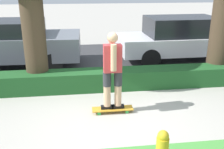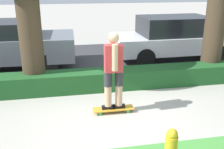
# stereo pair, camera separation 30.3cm
# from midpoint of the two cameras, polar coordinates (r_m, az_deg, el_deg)

# --- Properties ---
(ground_plane) EXTENTS (60.00, 60.00, 0.00)m
(ground_plane) POSITION_cam_midpoint_polar(r_m,az_deg,el_deg) (5.36, -0.23, -9.49)
(ground_plane) COLOR #ADA89E
(street_asphalt) EXTENTS (13.15, 5.00, 0.01)m
(street_asphalt) POSITION_cam_midpoint_polar(r_m,az_deg,el_deg) (9.23, -4.96, 3.08)
(street_asphalt) COLOR #38383A
(street_asphalt) RESTS_ON ground_plane
(hedge_row) EXTENTS (13.15, 0.60, 0.49)m
(hedge_row) POSITION_cam_midpoint_polar(r_m,az_deg,el_deg) (6.70, -2.71, -1.10)
(hedge_row) COLOR #1E5123
(hedge_row) RESTS_ON ground_plane
(skateboard) EXTENTS (0.86, 0.24, 0.09)m
(skateboard) POSITION_cam_midpoint_polar(r_m,az_deg,el_deg) (5.56, -1.26, -7.52)
(skateboard) COLOR gold
(skateboard) RESTS_ON ground_plane
(skater_person) EXTENTS (0.49, 0.41, 1.61)m
(skater_person) POSITION_cam_midpoint_polar(r_m,az_deg,el_deg) (5.22, -1.33, 1.05)
(skater_person) COLOR black
(skater_person) RESTS_ON skateboard
(parked_car_front) EXTENTS (4.39, 2.01, 1.47)m
(parked_car_front) POSITION_cam_midpoint_polar(r_m,az_deg,el_deg) (8.96, -23.56, 6.11)
(parked_car_front) COLOR slate
(parked_car_front) RESTS_ON ground_plane
(parked_car_middle) EXTENTS (4.55, 1.84, 1.49)m
(parked_car_middle) POSITION_cam_midpoint_polar(r_m,az_deg,el_deg) (9.50, 12.85, 7.90)
(parked_car_middle) COLOR silver
(parked_car_middle) RESTS_ON ground_plane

